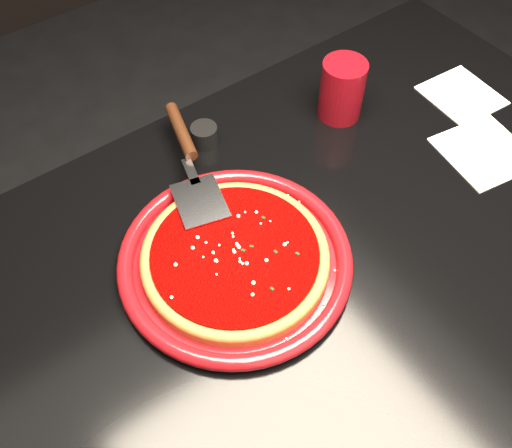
{
  "coord_description": "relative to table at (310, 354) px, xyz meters",
  "views": [
    {
      "loc": [
        -0.37,
        -0.32,
        1.46
      ],
      "look_at": [
        -0.07,
        0.09,
        0.77
      ],
      "focal_mm": 40.0,
      "sensor_mm": 36.0,
      "label": 1
    }
  ],
  "objects": [
    {
      "name": "pizza_crust",
      "position": [
        -0.13,
        0.06,
        0.39
      ],
      "size": [
        0.28,
        0.28,
        0.01
      ],
      "primitive_type": "cylinder",
      "rotation": [
        0.0,
        0.0,
        -0.02
      ],
      "color": "brown",
      "rests_on": "plate"
    },
    {
      "name": "table",
      "position": [
        0.0,
        0.0,
        0.0
      ],
      "size": [
        1.2,
        0.8,
        0.75
      ],
      "primitive_type": "cube",
      "color": "black",
      "rests_on": "floor"
    },
    {
      "name": "parmesan_dusting",
      "position": [
        -0.13,
        0.06,
        0.41
      ],
      "size": [
        0.24,
        0.24,
        0.01
      ],
      "primitive_type": null,
      "color": "#FBF1C3",
      "rests_on": "plate"
    },
    {
      "name": "pizza_crust_rim",
      "position": [
        -0.13,
        0.06,
        0.4
      ],
      "size": [
        0.28,
        0.28,
        0.02
      ],
      "primitive_type": "torus",
      "rotation": [
        0.0,
        0.0,
        -0.02
      ],
      "color": "brown",
      "rests_on": "plate"
    },
    {
      "name": "pizza_server",
      "position": [
        -0.09,
        0.24,
        0.42
      ],
      "size": [
        0.17,
        0.32,
        0.02
      ],
      "primitive_type": null,
      "rotation": [
        0.0,
        0.0,
        -0.27
      ],
      "color": "silver",
      "rests_on": "plate"
    },
    {
      "name": "napkin_b",
      "position": [
        0.43,
        0.12,
        0.38
      ],
      "size": [
        0.13,
        0.14,
        0.0
      ],
      "primitive_type": "cube",
      "rotation": [
        0.0,
        0.0,
        -0.08
      ],
      "color": "silver",
      "rests_on": "table"
    },
    {
      "name": "ramekin",
      "position": [
        -0.02,
        0.3,
        0.39
      ],
      "size": [
        0.05,
        0.05,
        0.04
      ],
      "primitive_type": "cylinder",
      "rotation": [
        0.0,
        0.0,
        -0.14
      ],
      "color": "black",
      "rests_on": "table"
    },
    {
      "name": "floor",
      "position": [
        0.0,
        0.0,
        -0.38
      ],
      "size": [
        4.0,
        4.0,
        0.01
      ],
      "primitive_type": "cube",
      "color": "black",
      "rests_on": "ground"
    },
    {
      "name": "napkin_a",
      "position": [
        0.35,
        -0.0,
        0.38
      ],
      "size": [
        0.16,
        0.16,
        0.0
      ],
      "primitive_type": "cube",
      "rotation": [
        0.0,
        0.0,
        -0.16
      ],
      "color": "silver",
      "rests_on": "table"
    },
    {
      "name": "plate",
      "position": [
        -0.13,
        0.06,
        0.39
      ],
      "size": [
        0.35,
        0.35,
        0.03
      ],
      "primitive_type": "cylinder",
      "rotation": [
        0.0,
        0.0,
        -0.02
      ],
      "color": "maroon",
      "rests_on": "table"
    },
    {
      "name": "basil_flecks",
      "position": [
        -0.13,
        0.06,
        0.41
      ],
      "size": [
        0.22,
        0.22,
        0.0
      ],
      "primitive_type": null,
      "color": "black",
      "rests_on": "plate"
    },
    {
      "name": "cup",
      "position": [
        0.21,
        0.22,
        0.43
      ],
      "size": [
        0.09,
        0.09,
        0.11
      ],
      "primitive_type": "cylinder",
      "rotation": [
        0.0,
        0.0,
        0.14
      ],
      "color": "maroon",
      "rests_on": "table"
    },
    {
      "name": "pizza_sauce",
      "position": [
        -0.13,
        0.06,
        0.4
      ],
      "size": [
        0.25,
        0.25,
        0.01
      ],
      "primitive_type": "cylinder",
      "rotation": [
        0.0,
        0.0,
        -0.02
      ],
      "color": "#750201",
      "rests_on": "plate"
    }
  ]
}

